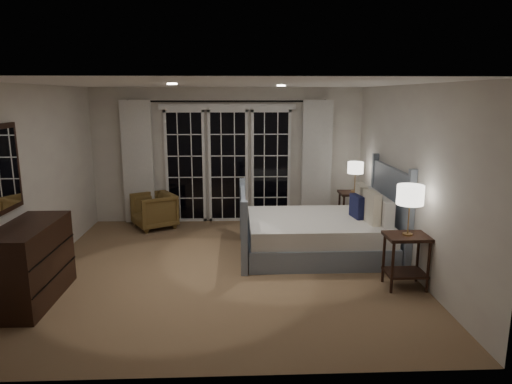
{
  "coord_description": "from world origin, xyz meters",
  "views": [
    {
      "loc": [
        0.16,
        -6.0,
        2.36
      ],
      "look_at": [
        0.42,
        0.15,
        1.05
      ],
      "focal_mm": 32.0,
      "sensor_mm": 36.0,
      "label": 1
    }
  ],
  "objects_px": {
    "nightstand_left": "(406,253)",
    "bed": "(320,232)",
    "nightstand_right": "(354,205)",
    "armchair": "(154,211)",
    "dresser": "(31,263)",
    "lamp_left": "(410,195)",
    "lamp_right": "(355,168)"
  },
  "relations": [
    {
      "from": "nightstand_left",
      "to": "bed",
      "type": "bearing_deg",
      "value": 122.95
    },
    {
      "from": "nightstand_right",
      "to": "nightstand_left",
      "type": "bearing_deg",
      "value": -89.8
    },
    {
      "from": "bed",
      "to": "nightstand_right",
      "type": "xyz_separation_m",
      "value": [
        0.82,
        1.25,
        0.12
      ]
    },
    {
      "from": "armchair",
      "to": "dresser",
      "type": "distance_m",
      "value": 3.11
    },
    {
      "from": "bed",
      "to": "nightstand_right",
      "type": "height_order",
      "value": "bed"
    },
    {
      "from": "lamp_left",
      "to": "lamp_right",
      "type": "bearing_deg",
      "value": 90.2
    },
    {
      "from": "lamp_left",
      "to": "lamp_right",
      "type": "height_order",
      "value": "lamp_left"
    },
    {
      "from": "nightstand_left",
      "to": "lamp_left",
      "type": "xyz_separation_m",
      "value": [
        -0.0,
        -0.0,
        0.73
      ]
    },
    {
      "from": "lamp_left",
      "to": "nightstand_right",
      "type": "bearing_deg",
      "value": 90.2
    },
    {
      "from": "armchair",
      "to": "nightstand_right",
      "type": "bearing_deg",
      "value": 56.03
    },
    {
      "from": "dresser",
      "to": "lamp_left",
      "type": "bearing_deg",
      "value": 2.48
    },
    {
      "from": "bed",
      "to": "nightstand_right",
      "type": "bearing_deg",
      "value": 56.62
    },
    {
      "from": "dresser",
      "to": "armchair",
      "type": "bearing_deg",
      "value": 73.36
    },
    {
      "from": "nightstand_right",
      "to": "dresser",
      "type": "bearing_deg",
      "value": -148.63
    },
    {
      "from": "nightstand_left",
      "to": "dresser",
      "type": "height_order",
      "value": "dresser"
    },
    {
      "from": "bed",
      "to": "nightstand_left",
      "type": "height_order",
      "value": "bed"
    },
    {
      "from": "bed",
      "to": "lamp_left",
      "type": "distance_m",
      "value": 1.75
    },
    {
      "from": "nightstand_right",
      "to": "lamp_left",
      "type": "relative_size",
      "value": 1.1
    },
    {
      "from": "armchair",
      "to": "nightstand_left",
      "type": "bearing_deg",
      "value": 22.26
    },
    {
      "from": "bed",
      "to": "armchair",
      "type": "height_order",
      "value": "bed"
    },
    {
      "from": "lamp_left",
      "to": "armchair",
      "type": "distance_m",
      "value": 4.62
    },
    {
      "from": "bed",
      "to": "lamp_right",
      "type": "xyz_separation_m",
      "value": [
        0.82,
        1.25,
        0.78
      ]
    },
    {
      "from": "nightstand_left",
      "to": "nightstand_right",
      "type": "xyz_separation_m",
      "value": [
        -0.01,
        2.53,
        0.0
      ]
    },
    {
      "from": "nightstand_left",
      "to": "armchair",
      "type": "height_order",
      "value": "nightstand_left"
    },
    {
      "from": "bed",
      "to": "lamp_right",
      "type": "distance_m",
      "value": 1.68
    },
    {
      "from": "lamp_right",
      "to": "dresser",
      "type": "distance_m",
      "value": 5.27
    },
    {
      "from": "lamp_left",
      "to": "armchair",
      "type": "bearing_deg",
      "value": 142.23
    },
    {
      "from": "lamp_left",
      "to": "dresser",
      "type": "xyz_separation_m",
      "value": [
        -4.48,
        -0.19,
        -0.72
      ]
    },
    {
      "from": "lamp_left",
      "to": "armchair",
      "type": "height_order",
      "value": "lamp_left"
    },
    {
      "from": "lamp_left",
      "to": "dresser",
      "type": "height_order",
      "value": "lamp_left"
    },
    {
      "from": "lamp_right",
      "to": "armchair",
      "type": "relative_size",
      "value": 0.77
    },
    {
      "from": "nightstand_left",
      "to": "dresser",
      "type": "relative_size",
      "value": 0.52
    }
  ]
}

